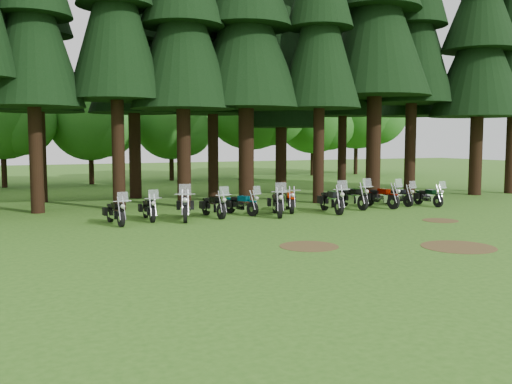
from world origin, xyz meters
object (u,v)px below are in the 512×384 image
motorcycle_3 (214,206)px  motorcycle_11 (428,197)px  motorcycle_7 (332,201)px  motorcycle_1 (149,209)px  motorcycle_9 (381,198)px  motorcycle_4 (241,205)px  motorcycle_10 (398,197)px  motorcycle_5 (277,204)px  motorcycle_2 (185,207)px  motorcycle_6 (290,201)px  motorcycle_0 (115,213)px  motorcycle_8 (353,198)px

motorcycle_3 → motorcycle_11: motorcycle_3 is taller
motorcycle_7 → motorcycle_3: bearing=-179.6°
motorcycle_1 → motorcycle_9: (11.01, -0.50, 0.04)m
motorcycle_4 → motorcycle_10: (8.29, -0.16, -0.01)m
motorcycle_9 → motorcycle_10: size_ratio=1.14×
motorcycle_5 → motorcycle_11: 8.30m
motorcycle_2 → motorcycle_5: (3.92, -0.43, -0.01)m
motorcycle_4 → motorcycle_5: motorcycle_5 is taller
motorcycle_9 → motorcycle_11: motorcycle_9 is taller
motorcycle_1 → motorcycle_10: size_ratio=1.04×
motorcycle_3 → motorcycle_10: 9.64m
motorcycle_5 → motorcycle_6: motorcycle_5 is taller
motorcycle_2 → motorcycle_4: bearing=29.6°
motorcycle_2 → motorcycle_3: (1.33, 0.31, -0.06)m
motorcycle_0 → motorcycle_7: bearing=-7.8°
motorcycle_1 → motorcycle_7: bearing=-4.2°
motorcycle_5 → motorcycle_7: size_ratio=0.97×
motorcycle_1 → motorcycle_4: 4.02m
motorcycle_4 → motorcycle_6: bearing=-18.4°
motorcycle_6 → motorcycle_11: bearing=14.7°
motorcycle_2 → motorcycle_1: bearing=175.9°
motorcycle_0 → motorcycle_11: motorcycle_0 is taller
motorcycle_9 → motorcycle_11: 2.57m
motorcycle_5 → motorcycle_9: motorcycle_5 is taller
motorcycle_7 → motorcycle_8: motorcycle_7 is taller
motorcycle_0 → motorcycle_7: motorcycle_7 is taller
motorcycle_4 → motorcycle_5: size_ratio=0.87×
motorcycle_1 → motorcycle_9: motorcycle_9 is taller
motorcycle_5 → motorcycle_8: size_ratio=0.99×
motorcycle_0 → motorcycle_11: size_ratio=1.05×
motorcycle_4 → motorcycle_7: 4.02m
motorcycle_5 → motorcycle_6: bearing=61.8°
motorcycle_8 → motorcycle_10: 2.71m
motorcycle_2 → motorcycle_8: motorcycle_2 is taller
motorcycle_5 → motorcycle_1: bearing=-170.3°
motorcycle_8 → motorcycle_11: (3.95, -0.63, -0.07)m
motorcycle_7 → motorcycle_9: motorcycle_7 is taller
motorcycle_5 → motorcycle_11: bearing=21.0°
motorcycle_11 → motorcycle_8: bearing=171.7°
motorcycle_10 → motorcycle_11: bearing=-34.4°
motorcycle_3 → motorcycle_9: bearing=-6.1°
motorcycle_2 → motorcycle_0: bearing=-161.0°
motorcycle_5 → motorcycle_2: bearing=-166.0°
motorcycle_1 → motorcycle_2: motorcycle_2 is taller
motorcycle_3 → motorcycle_4: size_ratio=1.07×
motorcycle_4 → motorcycle_2: bearing=172.1°
motorcycle_6 → motorcycle_10: (5.91, -0.20, -0.03)m
motorcycle_3 → motorcycle_8: size_ratio=0.91×
motorcycle_1 → motorcycle_4: size_ratio=1.03×
motorcycle_2 → motorcycle_4: 2.74m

